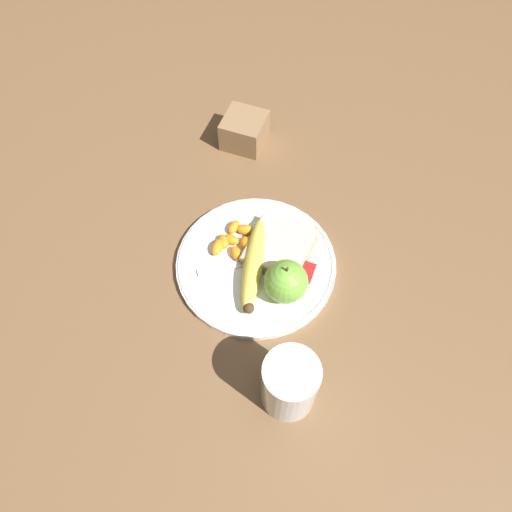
{
  "coord_description": "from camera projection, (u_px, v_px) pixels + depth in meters",
  "views": [
    {
      "loc": [
        0.14,
        -0.39,
        0.72
      ],
      "look_at": [
        0.0,
        0.0,
        0.03
      ],
      "focal_mm": 35.0,
      "sensor_mm": 36.0,
      "label": 1
    }
  ],
  "objects": [
    {
      "name": "apple",
      "position": [
        286.0,
        282.0,
        0.77
      ],
      "size": [
        0.07,
        0.07,
        0.08
      ],
      "color": "#72B23D",
      "rests_on": "plate"
    },
    {
      "name": "banana",
      "position": [
        256.0,
        265.0,
        0.8
      ],
      "size": [
        0.07,
        0.18,
        0.03
      ],
      "color": "#E0CC4C",
      "rests_on": "plate"
    },
    {
      "name": "fork",
      "position": [
        256.0,
        261.0,
        0.82
      ],
      "size": [
        0.15,
        0.11,
        0.0
      ],
      "rotation": [
        0.0,
        0.0,
        13.17
      ],
      "color": "silver",
      "rests_on": "plate"
    },
    {
      "name": "juice_glass",
      "position": [
        290.0,
        385.0,
        0.68
      ],
      "size": [
        0.08,
        0.08,
        0.11
      ],
      "color": "silver",
      "rests_on": "ground_plane"
    },
    {
      "name": "orange_segment_1",
      "position": [
        217.0,
        248.0,
        0.83
      ],
      "size": [
        0.02,
        0.03,
        0.02
      ],
      "color": "orange",
      "rests_on": "plate"
    },
    {
      "name": "orange_segment_4",
      "position": [
        257.0,
        252.0,
        0.82
      ],
      "size": [
        0.03,
        0.03,
        0.02
      ],
      "color": "orange",
      "rests_on": "plate"
    },
    {
      "name": "ground_plane",
      "position": [
        256.0,
        266.0,
        0.83
      ],
      "size": [
        3.0,
        3.0,
        0.0
      ],
      "primitive_type": "plane",
      "color": "brown"
    },
    {
      "name": "orange_segment_7",
      "position": [
        245.0,
        230.0,
        0.85
      ],
      "size": [
        0.03,
        0.02,
        0.02
      ],
      "color": "orange",
      "rests_on": "plate"
    },
    {
      "name": "orange_segment_0",
      "position": [
        234.0,
        227.0,
        0.85
      ],
      "size": [
        0.02,
        0.03,
        0.02
      ],
      "color": "orange",
      "rests_on": "plate"
    },
    {
      "name": "orange_segment_5",
      "position": [
        235.0,
        256.0,
        0.82
      ],
      "size": [
        0.03,
        0.03,
        0.02
      ],
      "color": "orange",
      "rests_on": "plate"
    },
    {
      "name": "orange_segment_3",
      "position": [
        247.0,
        245.0,
        0.83
      ],
      "size": [
        0.04,
        0.04,
        0.02
      ],
      "color": "orange",
      "rests_on": "plate"
    },
    {
      "name": "orange_segment_2",
      "position": [
        231.0,
        240.0,
        0.84
      ],
      "size": [
        0.03,
        0.02,
        0.02
      ],
      "color": "orange",
      "rests_on": "plate"
    },
    {
      "name": "jam_packet",
      "position": [
        300.0,
        271.0,
        0.8
      ],
      "size": [
        0.05,
        0.04,
        0.02
      ],
      "color": "silver",
      "rests_on": "plate"
    },
    {
      "name": "bread_slice",
      "position": [
        279.0,
        248.0,
        0.83
      ],
      "size": [
        0.11,
        0.1,
        0.02
      ],
      "color": "tan",
      "rests_on": "plate"
    },
    {
      "name": "orange_segment_6",
      "position": [
        223.0,
        242.0,
        0.84
      ],
      "size": [
        0.03,
        0.03,
        0.02
      ],
      "color": "orange",
      "rests_on": "plate"
    },
    {
      "name": "condiment_caddy",
      "position": [
        244.0,
        131.0,
        0.95
      ],
      "size": [
        0.08,
        0.08,
        0.06
      ],
      "color": "#93704C",
      "rests_on": "ground_plane"
    },
    {
      "name": "plate",
      "position": [
        256.0,
        263.0,
        0.83
      ],
      "size": [
        0.27,
        0.27,
        0.01
      ],
      "color": "white",
      "rests_on": "ground_plane"
    }
  ]
}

